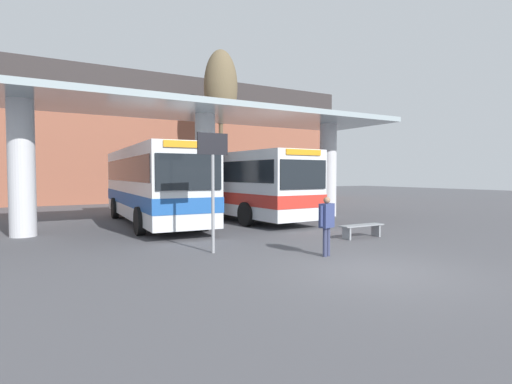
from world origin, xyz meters
TOP-DOWN VIEW (x-y plane):
  - ground_plane at (0.00, 0.00)m, footprint 100.00×100.00m
  - townhouse_backdrop at (0.00, 25.10)m, footprint 40.00×0.58m
  - station_canopy at (0.00, 9.93)m, footprint 18.95×5.14m
  - transit_bus_left_bay at (-1.95, 11.36)m, footprint 3.06×10.84m
  - transit_bus_center_bay at (2.28, 12.21)m, footprint 3.13×12.22m
  - waiting_bench_near_pillar at (3.21, 3.68)m, footprint 1.73×0.44m
  - info_sign_platform at (-2.34, 3.82)m, footprint 0.90×0.09m
  - pedestrian_waiting at (0.12, 1.87)m, footprint 0.59×0.34m
  - poplar_tree_behind_right at (5.78, 20.69)m, footprint 2.49×2.49m
  - parked_car_street at (6.04, 22.40)m, footprint 4.43×2.07m

SIDE VIEW (x-z plane):
  - ground_plane at x=0.00m, z-range 0.00..0.00m
  - waiting_bench_near_pillar at x=3.21m, z-range 0.11..0.57m
  - parked_car_street at x=6.04m, z-range -0.03..1.95m
  - pedestrian_waiting at x=0.12m, z-range 0.18..1.78m
  - transit_bus_center_bay at x=2.28m, z-range 0.19..3.40m
  - transit_bus_left_bay at x=-1.95m, z-range 0.19..3.52m
  - info_sign_platform at x=-2.34m, z-range 0.69..4.05m
  - station_canopy at x=0.00m, z-range 1.60..6.68m
  - townhouse_backdrop at x=0.00m, z-range 0.84..11.06m
  - poplar_tree_behind_right at x=5.78m, z-range 2.86..14.26m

